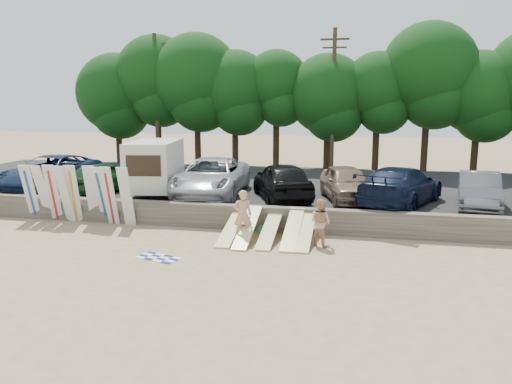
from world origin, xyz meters
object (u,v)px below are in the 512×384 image
(car_0, at_px, (51,172))
(car_1, at_px, (104,177))
(beachgoer_b, at_px, (320,222))
(car_5, at_px, (401,186))
(car_3, at_px, (282,180))
(beachgoer_a, at_px, (243,215))
(box_trailer, at_px, (155,165))
(car_6, at_px, (479,190))
(cooler, at_px, (264,230))
(car_2, at_px, (211,177))
(car_4, at_px, (347,183))

(car_0, relative_size, car_1, 1.39)
(beachgoer_b, bearing_deg, car_5, -91.71)
(car_3, height_order, beachgoer_a, car_3)
(car_3, bearing_deg, box_trailer, -18.89)
(car_3, height_order, car_6, car_3)
(car_6, distance_m, beachgoer_a, 10.38)
(beachgoer_a, bearing_deg, cooler, -140.07)
(car_6, bearing_deg, car_1, -171.58)
(car_0, distance_m, beachgoer_b, 15.34)
(car_5, bearing_deg, beachgoer_a, 59.95)
(car_2, bearing_deg, beachgoer_b, -46.05)
(car_5, distance_m, beachgoer_a, 7.61)
(car_6, bearing_deg, car_2, -172.92)
(car_1, distance_m, cooler, 9.80)
(car_2, height_order, beachgoer_a, car_2)
(car_0, distance_m, cooler, 12.84)
(car_0, distance_m, car_6, 20.77)
(car_1, xyz_separation_m, beachgoer_a, (8.35, -4.75, -0.49))
(car_2, bearing_deg, car_6, -5.83)
(car_2, xyz_separation_m, cooler, (3.42, -4.00, -1.44))
(box_trailer, height_order, beachgoer_b, box_trailer)
(car_3, xyz_separation_m, cooler, (-0.09, -3.78, -1.42))
(car_5, relative_size, car_6, 1.27)
(car_3, distance_m, beachgoer_b, 5.44)
(car_1, relative_size, car_6, 0.97)
(car_0, xyz_separation_m, car_1, (3.16, -0.24, -0.10))
(car_1, relative_size, beachgoer_a, 2.31)
(car_3, xyz_separation_m, beachgoer_b, (2.23, -4.91, -0.71))
(car_0, distance_m, car_1, 3.17)
(beachgoer_b, bearing_deg, box_trailer, 2.74)
(car_2, xyz_separation_m, car_4, (6.45, 0.14, -0.09))
(car_4, xyz_separation_m, beachgoer_a, (-3.65, -5.15, -0.54))
(car_0, relative_size, car_2, 0.96)
(car_2, distance_m, car_3, 3.51)
(car_2, xyz_separation_m, beachgoer_b, (5.73, -5.12, -0.73))
(beachgoer_a, bearing_deg, car_3, -117.18)
(car_3, bearing_deg, beachgoer_a, 59.65)
(car_0, distance_m, car_2, 8.71)
(car_1, relative_size, car_2, 0.69)
(car_1, bearing_deg, car_5, -168.23)
(box_trailer, height_order, beachgoer_a, box_trailer)
(cooler, bearing_deg, car_3, 98.78)
(beachgoer_b, bearing_deg, car_1, 8.00)
(car_3, relative_size, car_5, 0.88)
(car_3, relative_size, beachgoer_b, 2.96)
(car_2, relative_size, car_6, 1.40)
(beachgoer_b, distance_m, cooler, 2.68)
(car_1, distance_m, car_4, 12.01)
(box_trailer, bearing_deg, car_6, -8.99)
(car_0, bearing_deg, car_2, 3.40)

